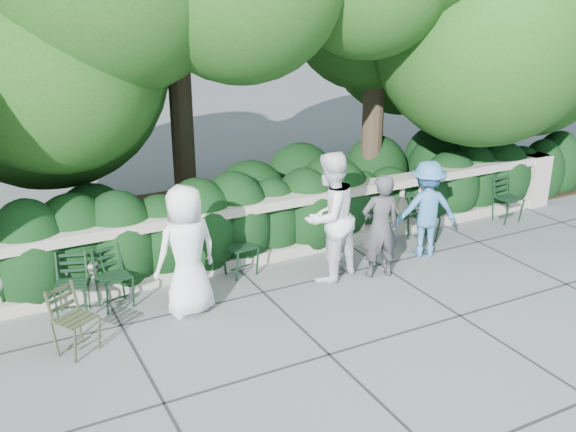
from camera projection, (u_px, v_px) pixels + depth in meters
name	position (u px, v px, depth m)	size (l,w,h in m)	color
ground	(323.00, 309.00, 8.57)	(90.00, 90.00, 0.00)	#575B60
balustrade	(264.00, 231.00, 9.90)	(12.00, 0.44, 1.00)	#9E998E
shrub_hedge	(234.00, 235.00, 11.07)	(15.00, 2.60, 1.70)	black
chair_a	(73.00, 320.00, 8.29)	(0.44, 0.48, 0.84)	black
chair_b	(121.00, 311.00, 8.53)	(0.44, 0.48, 0.84)	black
chair_c	(247.00, 278.00, 9.47)	(0.44, 0.48, 0.84)	black
chair_d	(427.00, 244.00, 10.70)	(0.44, 0.48, 0.84)	black
chair_f	(511.00, 224.00, 11.57)	(0.44, 0.48, 0.84)	black
chair_weathered	(88.00, 356.00, 7.51)	(0.44, 0.48, 0.84)	black
person_businessman	(187.00, 251.00, 8.21)	(0.85, 0.56, 1.75)	white
person_woman_grey	(380.00, 227.00, 9.28)	(0.57, 0.37, 1.56)	#3D3C41
person_casual_man	(329.00, 217.00, 9.16)	(0.93, 0.72, 1.90)	white
person_older_blue	(426.00, 209.00, 10.02)	(1.00, 0.57, 1.54)	teal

